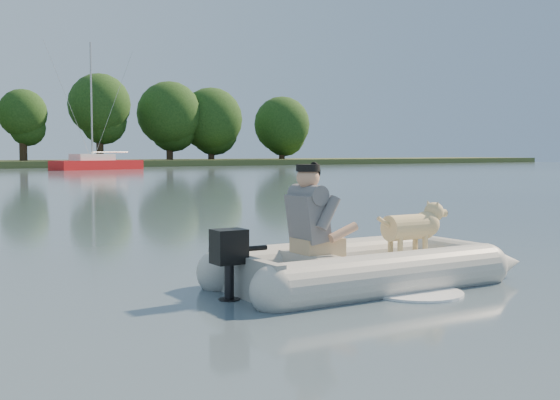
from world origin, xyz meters
TOP-DOWN VIEW (x-y plane):
  - water at (0.00, 0.00)m, footprint 160.00×160.00m
  - dinghy at (-0.42, 0.03)m, footprint 4.51×3.00m
  - man at (-1.10, 0.12)m, footprint 0.74×0.64m
  - dog at (0.21, 0.05)m, footprint 0.92×0.37m
  - outboard_motor at (-2.04, 0.11)m, footprint 0.42×0.30m
  - sailboat at (13.93, 48.63)m, footprint 7.69×4.01m

SIDE VIEW (x-z plane):
  - water at x=0.00m, z-range 0.00..0.00m
  - outboard_motor at x=-2.04m, z-range -0.08..0.69m
  - sailboat at x=13.93m, z-range -4.62..5.51m
  - dog at x=0.21m, z-range 0.20..0.81m
  - dinghy at x=-0.42m, z-range -0.10..1.25m
  - man at x=-1.10m, z-range 0.23..1.28m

